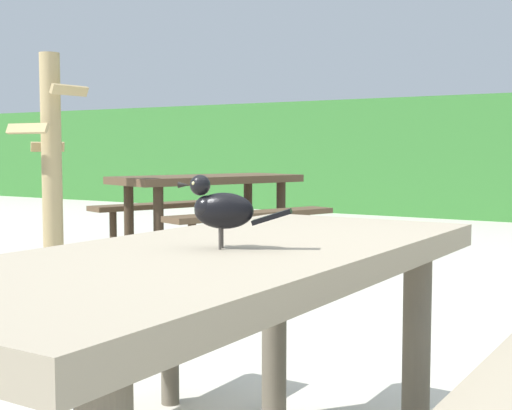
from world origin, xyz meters
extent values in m
cube|color=gray|center=(-0.31, -0.26, 0.70)|extent=(0.76, 1.80, 0.07)
cylinder|color=#635B4C|center=(-0.58, 0.44, 0.33)|extent=(0.09, 0.09, 0.67)
cylinder|color=#635B4C|center=(-0.05, 0.44, 0.33)|extent=(0.09, 0.09, 0.67)
cube|color=gray|center=(-1.01, -0.26, 0.41)|extent=(0.28, 1.71, 0.05)
cylinder|color=#635B4C|center=(-1.01, 0.38, 0.20)|extent=(0.07, 0.07, 0.39)
ellipsoid|color=black|center=(-0.29, -0.29, 0.84)|extent=(0.17, 0.12, 0.09)
ellipsoid|color=black|center=(-0.33, -0.31, 0.84)|extent=(0.09, 0.08, 0.06)
sphere|color=black|center=(-0.35, -0.31, 0.90)|extent=(0.05, 0.05, 0.05)
sphere|color=#EAE08C|center=(-0.35, -0.34, 0.90)|extent=(0.01, 0.01, 0.01)
sphere|color=#EAE08C|center=(-0.37, -0.30, 0.90)|extent=(0.01, 0.01, 0.01)
cone|color=black|center=(-0.38, -0.33, 0.90)|extent=(0.03, 0.03, 0.02)
cube|color=black|center=(-0.18, -0.24, 0.82)|extent=(0.10, 0.07, 0.04)
cylinder|color=#47423D|center=(-0.29, -0.30, 0.77)|extent=(0.01, 0.01, 0.05)
cylinder|color=#47423D|center=(-0.30, -0.28, 0.77)|extent=(0.01, 0.01, 0.05)
cube|color=brown|center=(-3.30, 3.79, 0.70)|extent=(1.31, 1.95, 0.07)
cylinder|color=#382B1D|center=(-2.82, 4.36, 0.33)|extent=(0.09, 0.09, 0.67)
cylinder|color=#382B1D|center=(-3.32, 4.54, 0.33)|extent=(0.09, 0.09, 0.67)
cylinder|color=#382B1D|center=(-3.28, 3.04, 0.33)|extent=(0.09, 0.09, 0.67)
cylinder|color=#382B1D|center=(-3.78, 3.21, 0.33)|extent=(0.09, 0.09, 0.67)
cube|color=brown|center=(-2.64, 3.55, 0.41)|extent=(0.83, 1.71, 0.05)
cylinder|color=#382B1D|center=(-2.43, 4.16, 0.20)|extent=(0.07, 0.07, 0.39)
cylinder|color=#382B1D|center=(-2.85, 2.95, 0.20)|extent=(0.07, 0.07, 0.39)
cube|color=brown|center=(-3.96, 4.02, 0.41)|extent=(0.83, 1.71, 0.05)
cylinder|color=#382B1D|center=(-3.75, 4.62, 0.20)|extent=(0.07, 0.07, 0.39)
cylinder|color=#382B1D|center=(-4.17, 3.41, 0.20)|extent=(0.07, 0.07, 0.39)
cylinder|color=tan|center=(-3.86, 2.37, 0.89)|extent=(0.17, 0.17, 1.78)
cube|color=tan|center=(-3.85, 2.11, 1.15)|extent=(0.43, 0.08, 0.09)
cube|color=tan|center=(-4.02, 2.47, 1.01)|extent=(0.19, 0.26, 0.08)
cube|color=tan|center=(-3.63, 2.36, 1.46)|extent=(0.07, 0.37, 0.09)
camera|label=1|loc=(0.71, -1.74, 0.99)|focal=50.03mm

